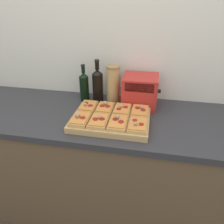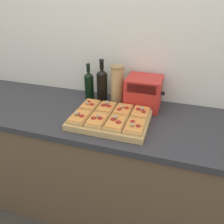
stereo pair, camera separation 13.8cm
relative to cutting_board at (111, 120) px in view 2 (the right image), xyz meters
The scene contains 15 objects.
wall_back 0.55m from the cutting_board, 90.30° to the left, with size 6.00×0.06×2.50m.
kitchen_counter 0.47m from the cutting_board, 91.55° to the left, with size 2.63×0.67×0.90m.
cutting_board is the anchor object (origin of this frame).
pizza_slice_back_left 0.20m from the cutting_board, 154.39° to the left, with size 0.11×0.16×0.05m.
pizza_slice_back_midleft 0.11m from the cutting_board, 124.37° to the left, with size 0.11×0.16×0.06m.
pizza_slice_back_midright 0.11m from the cutting_board, 55.45° to the left, with size 0.11×0.16×0.05m.
pizza_slice_back_right 0.20m from the cutting_board, 25.88° to the left, with size 0.11×0.16×0.05m.
pizza_slice_front_left 0.20m from the cutting_board, 154.27° to the right, with size 0.11×0.16×0.06m.
pizza_slice_front_midleft 0.11m from the cutting_board, 124.63° to the right, with size 0.11×0.16×0.05m.
pizza_slice_front_midright 0.11m from the cutting_board, 55.19° to the right, with size 0.11×0.16×0.05m.
pizza_slice_front_right 0.20m from the cutting_board, 25.97° to the right, with size 0.11×0.16×0.05m.
olive_oil_bottle 0.39m from the cutting_board, 132.93° to the left, with size 0.07×0.07×0.28m.
wine_bottle 0.33m from the cutting_board, 119.08° to the left, with size 0.08×0.08×0.32m.
grain_jar_tall 0.30m from the cutting_board, 98.19° to the left, with size 0.09×0.09×0.28m.
toaster_oven 0.33m from the cutting_board, 60.73° to the left, with size 0.26×0.21×0.22m.
Camera 2 is at (0.37, -0.89, 1.62)m, focal length 35.00 mm.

